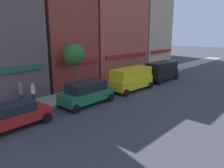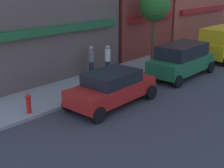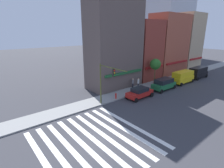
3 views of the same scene
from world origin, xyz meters
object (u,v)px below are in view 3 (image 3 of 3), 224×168
Objects in this scene: suv_green at (164,84)px; pedestrian_grey_coat at (133,83)px; fire_hydrant at (116,96)px; sedan_red at (140,92)px; street_tree at (155,64)px; van_black at (198,72)px; pedestrian_white_shirt at (138,83)px; traffic_signal at (106,79)px; van_yellow at (183,77)px.

pedestrian_grey_coat is (-3.87, 3.65, 0.04)m from suv_green.
pedestrian_grey_coat is 2.10× the size of fire_hydrant.
street_tree is (7.15, 2.80, 3.04)m from sedan_red.
street_tree is at bearing 20.20° from sedan_red.
sedan_red is 6.13m from suv_green.
suv_green is (6.12, 0.00, 0.19)m from sedan_red.
van_black reaches higher than fire_hydrant.
van_black is at bearing -1.18° from sedan_red.
van_black reaches higher than sedan_red.
pedestrian_white_shirt is (3.01, 3.06, 0.23)m from sedan_red.
street_tree reaches higher than pedestrian_grey_coat.
fire_hydrant is at bearing 175.51° from van_black.
traffic_signal reaches higher than van_black.
pedestrian_white_shirt reaches higher than fire_hydrant.
suv_green is at bearing -178.89° from van_yellow.
pedestrian_grey_coat is at bearing 167.36° from van_black.
pedestrian_grey_coat is at bearing 136.26° from suv_green.
suv_green reaches higher than sedan_red.
van_yellow reaches higher than pedestrian_grey_coat.
suv_green is at bearing -96.26° from pedestrian_white_shirt.
street_tree is (-5.13, 2.80, 2.59)m from van_yellow.
pedestrian_grey_coat is at bearing 90.31° from pedestrian_white_shirt.
fire_hydrant is at bearing 140.41° from pedestrian_white_shirt.
van_black reaches higher than pedestrian_white_shirt.
fire_hydrant is (-15.56, 1.70, -0.67)m from van_yellow.
suv_green is 9.57m from fire_hydrant.
traffic_signal is 1.21× the size of suv_green.
pedestrian_white_shirt is at bearing -162.17° from pedestrian_grey_coat.
van_yellow is at bearing -0.45° from suv_green.
suv_green reaches higher than pedestrian_grey_coat.
street_tree is at bearing 166.19° from van_black.
street_tree reaches higher than suv_green.
sedan_red is at bearing -27.36° from fire_hydrant.
suv_green is at bearing 179.95° from van_black.
street_tree reaches higher than van_yellow.
fire_hydrant is (-3.28, 1.70, -0.23)m from sedan_red.
van_black is 2.83× the size of pedestrian_white_shirt.
pedestrian_white_shirt is 0.37× the size of street_tree.
sedan_red is at bearing 179.95° from van_black.
van_yellow is 5.98× the size of fire_hydrant.
van_yellow reaches higher than suv_green.
van_black is 15.87m from pedestrian_white_shirt.
van_yellow is at bearing -70.04° from pedestrian_white_shirt.
pedestrian_white_shirt is 6.45m from fire_hydrant.
pedestrian_white_shirt is at bearing 162.85° from van_yellow.
fire_hydrant is at bearing -173.98° from street_tree.
van_black is at bearing -136.85° from pedestrian_grey_coat.
van_black is 21.94m from fire_hydrant.
sedan_red is 0.89× the size of van_black.
street_tree is at bearing 6.02° from fire_hydrant.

